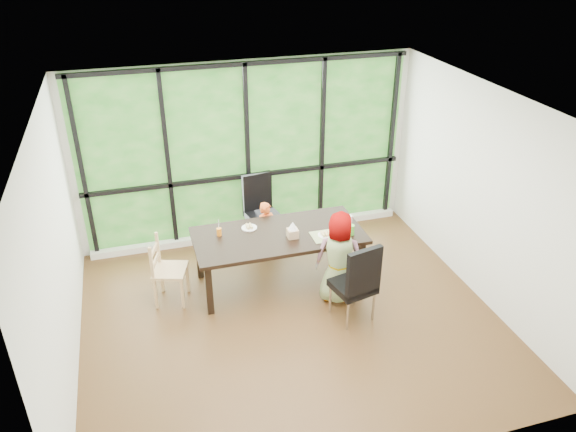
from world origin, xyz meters
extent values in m
plane|color=black|center=(0.00, 0.00, 0.00)|extent=(5.00, 5.00, 0.00)
plane|color=silver|center=(0.00, 2.25, 1.35)|extent=(5.00, 0.00, 5.00)
cube|color=#195216|center=(0.00, 2.23, 1.35)|extent=(4.80, 0.02, 2.65)
cube|color=silver|center=(0.00, 2.15, 0.05)|extent=(4.80, 0.12, 0.10)
cube|color=black|center=(0.08, 0.82, 0.38)|extent=(2.31, 1.26, 0.75)
cube|color=black|center=(0.13, 1.87, 0.54)|extent=(0.54, 0.54, 1.08)
cube|color=black|center=(0.73, -0.17, 0.54)|extent=(0.55, 0.55, 1.08)
cube|color=tan|center=(-1.35, 0.81, 0.45)|extent=(0.51, 0.52, 0.90)
imported|color=#DF561F|center=(0.08, 1.44, 0.45)|extent=(0.38, 0.31, 0.90)
imported|color=slate|center=(0.73, 0.24, 0.62)|extent=(0.72, 0.61, 1.25)
cube|color=tan|center=(0.68, 0.58, 0.75)|extent=(0.43, 0.31, 0.01)
cylinder|color=white|center=(-0.26, 1.07, 0.76)|extent=(0.21, 0.21, 0.01)
cylinder|color=white|center=(0.66, 0.60, 0.76)|extent=(0.22, 0.22, 0.01)
cylinder|color=orange|center=(-0.67, 1.00, 0.80)|extent=(0.07, 0.07, 0.10)
cylinder|color=#55BD38|center=(0.98, 0.53, 0.82)|extent=(0.09, 0.09, 0.14)
cylinder|color=white|center=(1.08, 0.86, 0.80)|extent=(0.09, 0.09, 0.10)
cube|color=tan|center=(0.23, 0.68, 0.81)|extent=(0.14, 0.14, 0.12)
cylinder|color=white|center=(-0.67, 1.00, 0.89)|extent=(0.01, 0.04, 0.20)
cylinder|color=pink|center=(0.98, 0.53, 0.93)|extent=(0.01, 0.04, 0.20)
cone|color=white|center=(0.23, 0.68, 0.92)|extent=(0.12, 0.12, 0.11)
camera|label=1|loc=(-1.59, -5.25, 4.40)|focal=34.78mm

